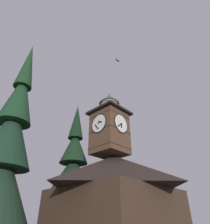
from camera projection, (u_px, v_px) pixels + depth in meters
The scene contains 6 objects.
building_main at pixel (115, 196), 18.70m from camera, with size 10.70×10.36×8.07m.
clock_tower at pixel (110, 126), 21.92m from camera, with size 3.94×3.94×7.67m.
pine_tree_behind at pixel (72, 180), 25.21m from camera, with size 7.10×7.10×17.83m.
pine_tree_aside at pixel (7, 146), 16.87m from camera, with size 5.69×5.69×19.93m.
moon at pixel (90, 170), 50.77m from camera, with size 2.04×2.04×2.04m.
flying_bird_high at pixel (117, 60), 24.37m from camera, with size 0.64×0.19×0.10m.
Camera 1 is at (14.99, 10.84, 1.97)m, focal length 31.41 mm.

